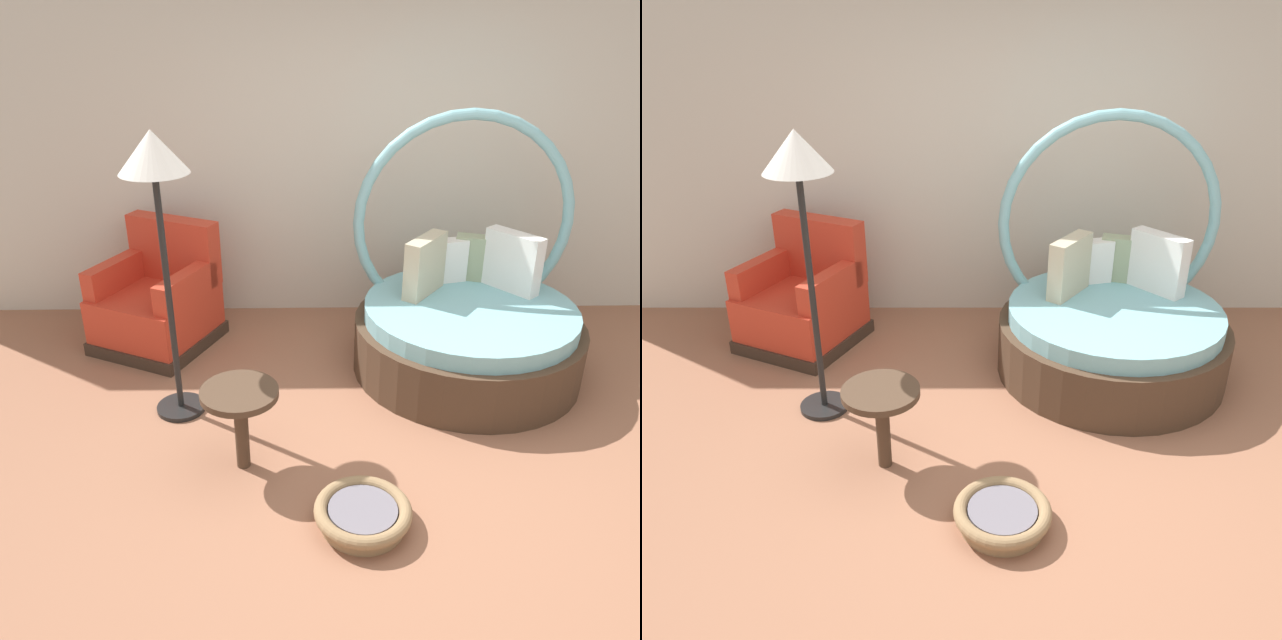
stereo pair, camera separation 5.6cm
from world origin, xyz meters
The scene contains 7 objects.
ground_plane centered at (0.00, 0.00, -0.01)m, with size 8.00×8.00×0.02m, color #936047.
back_wall centered at (0.00, 2.34, 1.38)m, with size 8.00×0.12×2.76m, color beige.
round_daybed centered at (0.55, 1.29, 0.37)m, with size 1.62×1.62×1.79m.
red_armchair centered at (-1.76, 1.70, 0.33)m, with size 1.06×1.06×0.94m.
pet_basket centered at (-0.32, -0.35, 0.07)m, with size 0.51×0.51×0.13m.
side_table centered at (-0.98, 0.14, 0.43)m, with size 0.44×0.44×0.52m.
floor_lamp centered at (-1.44, 0.73, 1.53)m, with size 0.40×0.40×1.82m.
Camera 2 is at (-0.53, -2.87, 2.45)m, focal length 36.14 mm.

